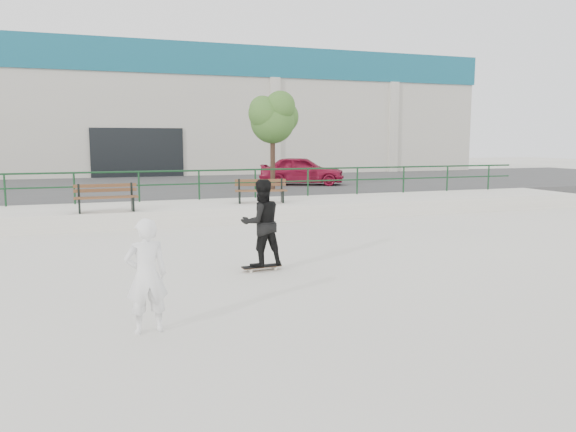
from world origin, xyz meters
name	(u,v)px	position (x,y,z in m)	size (l,w,h in m)	color
ground	(262,301)	(0.00, 0.00, 0.00)	(120.00, 120.00, 0.00)	white
ledge	(176,213)	(0.00, 9.50, 0.25)	(30.00, 3.00, 0.50)	beige
parking_strip	(149,190)	(0.00, 18.00, 0.25)	(60.00, 14.00, 0.50)	#3E3E3E
railing	(169,179)	(0.00, 10.80, 1.24)	(28.00, 0.06, 1.03)	#163D20
commercial_building	(127,110)	(0.00, 31.99, 4.58)	(44.20, 16.33, 8.00)	beige
bench_left	(106,198)	(-2.10, 8.46, 0.90)	(1.75, 0.55, 0.80)	brown
bench_right	(261,191)	(2.74, 9.22, 0.88)	(1.75, 0.83, 0.78)	brown
tree	(273,116)	(4.58, 13.64, 3.48)	(2.24, 1.99, 3.98)	#492D24
red_car	(302,170)	(6.63, 15.75, 1.15)	(1.54, 3.84, 1.31)	maroon
skateboard	(262,267)	(0.60, 2.02, 0.07)	(0.79, 0.27, 0.09)	black
standing_skater	(261,223)	(0.60, 2.02, 0.94)	(0.82, 0.64, 1.69)	black
seated_skater	(146,276)	(-1.84, -0.91, 0.77)	(0.56, 0.37, 1.53)	white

